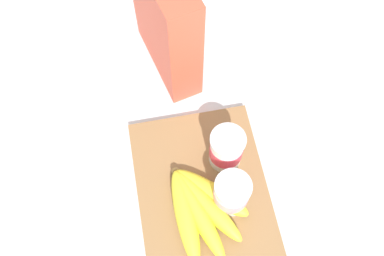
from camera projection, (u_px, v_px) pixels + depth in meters
The scene contains 6 objects.
ground_plane at pixel (203, 194), 0.80m from camera, with size 2.40×2.40×0.00m, color silver.
cutting_board at pixel (203, 192), 0.79m from camera, with size 0.33×0.24×0.02m, color olive.
cereal_box at pixel (166, 22), 0.81m from camera, with size 0.21×0.07×0.26m, color #D85138.
yogurt_cup_front at pixel (226, 149), 0.77m from camera, with size 0.07×0.07×0.09m.
yogurt_cup_back at pixel (231, 193), 0.74m from camera, with size 0.07×0.07×0.09m.
banana_bunch at pixel (200, 207), 0.75m from camera, with size 0.20×0.15×0.04m.
Camera 1 is at (0.22, -0.06, 0.78)m, focal length 38.97 mm.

